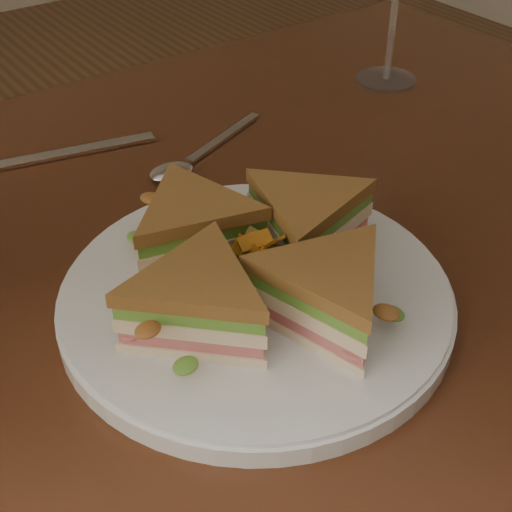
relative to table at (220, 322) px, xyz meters
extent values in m
cube|color=black|center=(0.00, 0.00, 0.08)|extent=(1.20, 0.80, 0.04)
cylinder|color=black|center=(0.54, 0.34, -0.30)|extent=(0.06, 0.06, 0.71)
cylinder|color=silver|center=(-0.02, -0.09, 0.11)|extent=(0.31, 0.31, 0.02)
cube|color=silver|center=(0.11, 0.16, 0.10)|extent=(0.12, 0.06, 0.00)
ellipsoid|color=silver|center=(0.02, 0.12, 0.10)|extent=(0.05, 0.03, 0.01)
cube|color=silver|center=(-0.05, 0.23, 0.10)|extent=(0.20, 0.06, 0.00)
cylinder|color=white|center=(0.37, 0.17, 0.10)|extent=(0.08, 0.08, 0.00)
cylinder|color=white|center=(0.37, 0.17, 0.16)|extent=(0.01, 0.01, 0.11)
camera|label=1|loc=(-0.27, -0.44, 0.48)|focal=50.00mm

